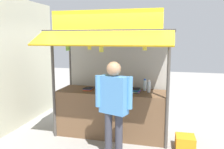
% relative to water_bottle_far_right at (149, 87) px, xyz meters
% --- Properties ---
extents(ground_plane, '(20.00, 20.00, 0.00)m').
position_rel_water_bottle_far_right_xyz_m(ground_plane, '(-0.76, -0.07, -1.08)').
color(ground_plane, gray).
extents(stall_counter, '(2.30, 0.77, 0.96)m').
position_rel_water_bottle_far_right_xyz_m(stall_counter, '(-0.76, -0.07, -0.60)').
color(stall_counter, brown).
rests_on(stall_counter, ground).
extents(stall_structure, '(2.50, 1.60, 2.57)m').
position_rel_water_bottle_far_right_xyz_m(stall_structure, '(-0.76, 0.03, 0.49)').
color(stall_structure, '#4C4742').
rests_on(stall_structure, ground).
extents(water_bottle_far_right, '(0.07, 0.07, 0.25)m').
position_rel_water_bottle_far_right_xyz_m(water_bottle_far_right, '(0.00, 0.00, 0.00)').
color(water_bottle_far_right, silver).
rests_on(water_bottle_far_right, stall_counter).
extents(water_bottle_right, '(0.07, 0.07, 0.25)m').
position_rel_water_bottle_far_right_xyz_m(water_bottle_right, '(-0.57, 0.25, 0.00)').
color(water_bottle_right, silver).
rests_on(water_bottle_right, stall_counter).
extents(water_bottle_back_right, '(0.08, 0.08, 0.28)m').
position_rel_water_bottle_far_right_xyz_m(water_bottle_back_right, '(-0.67, 0.16, 0.01)').
color(water_bottle_back_right, silver).
rests_on(water_bottle_back_right, stall_counter).
extents(water_bottle_front_right, '(0.07, 0.07, 0.26)m').
position_rel_water_bottle_far_right_xyz_m(water_bottle_front_right, '(-0.10, 0.12, 0.00)').
color(water_bottle_front_right, silver).
rests_on(water_bottle_front_right, stall_counter).
extents(magazine_stack_rear_center, '(0.20, 0.29, 0.05)m').
position_rel_water_bottle_far_right_xyz_m(magazine_stack_rear_center, '(-1.27, -0.11, -0.10)').
color(magazine_stack_rear_center, orange).
rests_on(magazine_stack_rear_center, stall_counter).
extents(magazine_stack_mid_left, '(0.21, 0.27, 0.08)m').
position_rel_water_bottle_far_right_xyz_m(magazine_stack_mid_left, '(-0.26, -0.08, -0.08)').
color(magazine_stack_mid_left, black).
rests_on(magazine_stack_mid_left, stall_counter).
extents(banana_bunch_inner_left, '(0.12, 0.12, 0.27)m').
position_rel_water_bottle_far_right_xyz_m(banana_bunch_inner_left, '(-1.52, -0.55, 0.82)').
color(banana_bunch_inner_left, '#332D23').
extents(banana_bunch_rightmost, '(0.11, 0.11, 0.25)m').
position_rel_water_bottle_far_right_xyz_m(banana_bunch_rightmost, '(-0.04, -0.55, 0.84)').
color(banana_bunch_rightmost, '#332D23').
extents(banana_bunch_inner_right, '(0.11, 0.10, 0.29)m').
position_rel_water_bottle_far_right_xyz_m(banana_bunch_inner_right, '(-0.85, -0.55, 0.79)').
color(banana_bunch_inner_right, '#332D23').
extents(banana_bunch_leftmost, '(0.10, 0.10, 0.25)m').
position_rel_water_bottle_far_right_xyz_m(banana_bunch_leftmost, '(-1.08, -0.55, 0.84)').
color(banana_bunch_leftmost, '#332D23').
extents(vendor_person, '(0.64, 0.35, 1.69)m').
position_rel_water_bottle_far_right_xyz_m(vendor_person, '(-0.49, -1.02, -0.07)').
color(vendor_person, '#383842').
rests_on(vendor_person, ground).
extents(plastic_crate, '(0.37, 0.37, 0.25)m').
position_rel_water_bottle_far_right_xyz_m(plastic_crate, '(0.74, -0.37, -0.96)').
color(plastic_crate, orange).
rests_on(plastic_crate, ground).
extents(neighbour_wall, '(0.20, 2.40, 2.96)m').
position_rel_water_bottle_far_right_xyz_m(neighbour_wall, '(-3.06, 0.23, 0.40)').
color(neighbour_wall, beige).
rests_on(neighbour_wall, ground).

